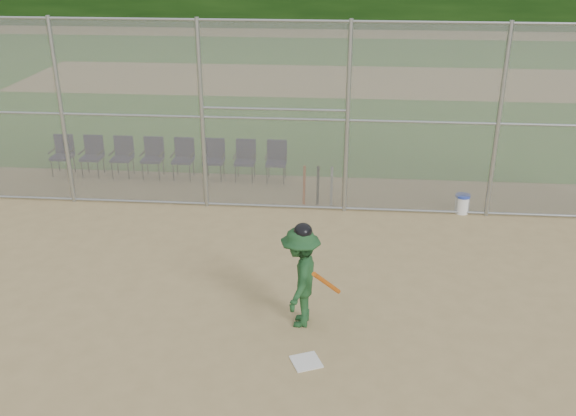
# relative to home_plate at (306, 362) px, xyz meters

# --- Properties ---
(ground) EXTENTS (100.00, 100.00, 0.00)m
(ground) POSITION_rel_home_plate_xyz_m (-0.50, 0.35, -0.01)
(ground) COLOR tan
(ground) RESTS_ON ground
(grass_strip) EXTENTS (100.00, 100.00, 0.00)m
(grass_strip) POSITION_rel_home_plate_xyz_m (-0.50, 18.35, -0.00)
(grass_strip) COLOR #2B601D
(grass_strip) RESTS_ON ground
(dirt_patch_far) EXTENTS (24.00, 24.00, 0.00)m
(dirt_patch_far) POSITION_rel_home_plate_xyz_m (-0.50, 18.35, 0.00)
(dirt_patch_far) COLOR tan
(dirt_patch_far) RESTS_ON ground
(backstop_fence) EXTENTS (16.09, 0.09, 4.00)m
(backstop_fence) POSITION_rel_home_plate_xyz_m (-0.50, 5.35, 2.06)
(backstop_fence) COLOR gray
(backstop_fence) RESTS_ON ground
(home_plate) EXTENTS (0.50, 0.50, 0.02)m
(home_plate) POSITION_rel_home_plate_xyz_m (0.00, 0.00, 0.00)
(home_plate) COLOR silver
(home_plate) RESTS_ON ground
(batter_at_plate) EXTENTS (0.96, 1.24, 1.68)m
(batter_at_plate) POSITION_rel_home_plate_xyz_m (-0.15, 0.98, 0.80)
(batter_at_plate) COLOR #1C4622
(batter_at_plate) RESTS_ON ground
(water_cooler) EXTENTS (0.32, 0.32, 0.41)m
(water_cooler) POSITION_rel_home_plate_xyz_m (3.00, 5.46, 0.20)
(water_cooler) COLOR white
(water_cooler) RESTS_ON ground
(spare_bats) EXTENTS (0.96, 0.32, 0.84)m
(spare_bats) POSITION_rel_home_plate_xyz_m (0.06, 5.71, 0.41)
(spare_bats) COLOR #D84C14
(spare_bats) RESTS_ON ground
(chair_0) EXTENTS (0.54, 0.52, 0.96)m
(chair_0) POSITION_rel_home_plate_xyz_m (-6.41, 6.99, 0.47)
(chair_0) COLOR #100E35
(chair_0) RESTS_ON ground
(chair_1) EXTENTS (0.54, 0.52, 0.96)m
(chair_1) POSITION_rel_home_plate_xyz_m (-5.66, 6.99, 0.47)
(chair_1) COLOR #100E35
(chair_1) RESTS_ON ground
(chair_2) EXTENTS (0.54, 0.52, 0.96)m
(chair_2) POSITION_rel_home_plate_xyz_m (-4.90, 6.99, 0.47)
(chair_2) COLOR #100E35
(chair_2) RESTS_ON ground
(chair_3) EXTENTS (0.54, 0.52, 0.96)m
(chair_3) POSITION_rel_home_plate_xyz_m (-4.15, 6.99, 0.47)
(chair_3) COLOR #100E35
(chair_3) RESTS_ON ground
(chair_4) EXTENTS (0.54, 0.52, 0.96)m
(chair_4) POSITION_rel_home_plate_xyz_m (-3.40, 6.99, 0.47)
(chair_4) COLOR #100E35
(chair_4) RESTS_ON ground
(chair_5) EXTENTS (0.54, 0.52, 0.96)m
(chair_5) POSITION_rel_home_plate_xyz_m (-2.65, 6.99, 0.47)
(chair_5) COLOR #100E35
(chair_5) RESTS_ON ground
(chair_6) EXTENTS (0.54, 0.52, 0.96)m
(chair_6) POSITION_rel_home_plate_xyz_m (-1.89, 6.99, 0.47)
(chair_6) COLOR #100E35
(chair_6) RESTS_ON ground
(chair_7) EXTENTS (0.54, 0.52, 0.96)m
(chair_7) POSITION_rel_home_plate_xyz_m (-1.14, 6.99, 0.47)
(chair_7) COLOR #100E35
(chair_7) RESTS_ON ground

